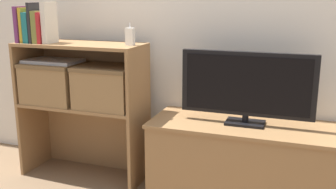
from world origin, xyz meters
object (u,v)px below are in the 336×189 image
Objects in this scene: book_olive at (41,27)px; laptop at (53,61)px; book_teal at (32,27)px; baby_monitor at (130,37)px; storage_basket_right at (108,85)px; book_crimson at (45,28)px; book_plum at (23,24)px; book_charcoal at (36,23)px; book_mustard at (27,25)px; storage_basket_left at (55,81)px; tv at (247,86)px; tv_stand at (243,161)px; book_ivory at (49,22)px.

laptop is at bearing 50.17° from book_olive.
book_olive is at bearing 0.00° from book_teal.
storage_basket_right is at bearing -174.43° from baby_monitor.
book_crimson reaches higher than baby_monitor.
book_charcoal reaches higher than book_plum.
book_mustard is 0.39m from storage_basket_left.
book_olive is at bearing 0.00° from book_mustard.
baby_monitor is (0.58, 0.06, -0.05)m from book_olive.
book_crimson is 0.54× the size of laptop.
book_crimson is at bearing -173.47° from baby_monitor.
tv is at bearing 3.80° from baby_monitor.
book_olive is 0.55m from storage_basket_right.
tv_stand is 1.53m from book_charcoal.
baby_monitor is at bearing 6.94° from book_ivory.
tv reaches higher than storage_basket_left.
storage_basket_left is at bearing 117.51° from book_ivory.
book_crimson is (0.06, 0.00, -0.03)m from book_charcoal.
baby_monitor is at bearing 5.53° from book_teal.
book_mustard is (-1.38, -0.11, 0.31)m from tv.
laptop is (0.14, 0.05, -0.23)m from book_mustard.
book_charcoal is at bearing 0.00° from book_plum.
book_ivory is 0.38m from storage_basket_left.
book_plum is 0.29m from laptop.
tv_stand is 0.45m from tv.
tv is 0.74m from baby_monitor.
baby_monitor is at bearing 1.59° from storage_basket_left.
baby_monitor is at bearing 1.59° from laptop.
book_teal is at bearing 0.00° from book_plum.
tv is at bearing 4.76° from book_charcoal.
book_charcoal is at bearing -180.00° from book_crimson.
book_plum is 1.19× the size of book_teal.
book_olive is at bearing -173.61° from storage_basket_right.
tv is at bearing 2.83° from laptop.
book_mustard reaches higher than storage_basket_left.
book_teal is (0.06, 0.00, -0.02)m from book_plum.
baby_monitor is 0.62m from storage_basket_left.
book_olive reaches higher than tv_stand.
book_crimson reaches higher than book_teal.
storage_basket_right is at bearing 6.39° from book_olive.
baby_monitor reaches higher than laptop.
book_plum reaches higher than baby_monitor.
storage_basket_right is at bearing 5.94° from book_charcoal.
book_teal is 0.36m from storage_basket_left.
book_plum is 0.16m from book_crimson.
book_olive reaches higher than book_crimson.
tv is at bearing 2.83° from storage_basket_left.
book_crimson is at bearing 0.00° from book_charcoal.
book_olive is 0.54× the size of storage_basket_right.
book_charcoal is (-1.31, -0.11, 0.78)m from tv_stand.
laptop is (-1.24, -0.06, 0.54)m from tv_stand.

